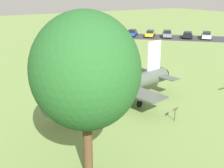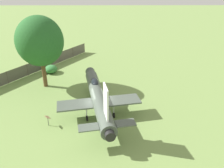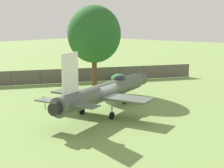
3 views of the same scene
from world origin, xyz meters
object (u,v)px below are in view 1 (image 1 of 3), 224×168
at_px(info_plaque, 175,111).
at_px(parked_car_gray, 167,34).
at_px(parked_car_white, 206,35).
at_px(parked_car_blue, 132,33).
at_px(display_jet, 116,87).
at_px(parked_car_black, 188,35).
at_px(shade_tree, 85,71).
at_px(parked_car_silver, 114,32).
at_px(parked_car_yellow, 150,33).

relative_size(info_plaque, parked_car_gray, 0.25).
distance_m(parked_car_white, parked_car_blue, 16.33).
distance_m(display_jet, parked_car_black, 41.32).
height_order(display_jet, parked_car_black, display_jet).
bearing_deg(shade_tree, display_jet, -40.90).
bearing_deg(parked_car_gray, shade_tree, -6.46).
distance_m(parked_car_white, parked_car_gray, 8.44).
xyz_separation_m(parked_car_gray, parked_car_silver, (8.33, 8.96, -0.01)).
bearing_deg(parked_car_white, parked_car_black, -83.29).
xyz_separation_m(parked_car_white, parked_car_gray, (5.75, 6.17, 0.01)).
relative_size(parked_car_black, parked_car_blue, 1.02).
distance_m(shade_tree, info_plaque, 11.06).
bearing_deg(parked_car_yellow, parked_car_silver, -88.16).
bearing_deg(parked_car_blue, parked_car_gray, 91.76).
distance_m(parked_car_white, parked_car_black, 4.00).
height_order(shade_tree, info_plaque, shade_tree).
xyz_separation_m(shade_tree, parked_car_white, (29.50, -42.87, -5.55)).
bearing_deg(parked_car_yellow, info_plaque, 9.73).
bearing_deg(parked_car_yellow, shade_tree, 2.86).
bearing_deg(shade_tree, info_plaque, -74.22).
distance_m(parked_car_black, parked_car_blue, 12.34).
relative_size(parked_car_white, parked_car_blue, 1.11).
bearing_deg(parked_car_silver, parked_car_yellow, 90.63).
height_order(shade_tree, parked_car_silver, shade_tree).
height_order(parked_car_white, parked_car_black, parked_car_white).
bearing_deg(parked_car_black, info_plaque, -179.63).
height_order(shade_tree, parked_car_black, shade_tree).
relative_size(info_plaque, parked_car_blue, 0.26).
bearing_deg(parked_car_gray, display_jet, -7.75).
xyz_separation_m(info_plaque, parked_car_yellow, (35.21, -24.67, -0.12)).
bearing_deg(shade_tree, parked_car_white, -55.46).
xyz_separation_m(shade_tree, parked_car_yellow, (37.83, -33.92, -5.58)).
bearing_deg(parked_car_yellow, parked_car_white, 91.79).
distance_m(parked_car_gray, parked_car_blue, 7.90).
bearing_deg(parked_car_white, shade_tree, -8.52).
bearing_deg(parked_car_yellow, parked_car_gray, 91.81).
xyz_separation_m(info_plaque, parked_car_blue, (38.02, -21.66, -0.10)).
relative_size(display_jet, shade_tree, 1.51).
distance_m(parked_car_white, parked_car_yellow, 12.22).
relative_size(display_jet, parked_car_blue, 3.34).
bearing_deg(parked_car_black, display_jet, 172.80).
height_order(parked_car_white, parked_car_gray, parked_car_gray).
height_order(display_jet, parked_car_yellow, display_jet).
bearing_deg(parked_car_blue, shade_tree, 7.49).
bearing_deg(parked_car_black, parked_car_yellow, 92.13).
distance_m(info_plaque, parked_car_black, 42.45).
height_order(shade_tree, parked_car_white, shade_tree).
height_order(display_jet, parked_car_white, display_jet).
bearing_deg(display_jet, parked_car_black, -154.74).
xyz_separation_m(parked_car_black, parked_car_blue, (8.55, 8.90, 0.01)).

